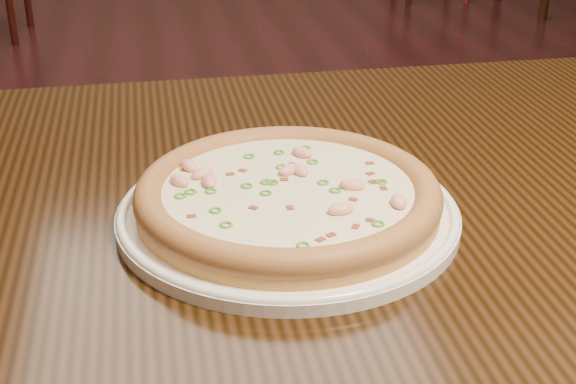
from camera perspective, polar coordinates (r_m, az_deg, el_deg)
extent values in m
cube|color=black|center=(0.85, 7.33, -0.91)|extent=(1.20, 0.80, 0.04)
cylinder|color=white|center=(0.77, 0.00, -1.60)|extent=(0.33, 0.33, 0.01)
torus|color=white|center=(0.77, 0.00, -1.20)|extent=(0.33, 0.33, 0.01)
cylinder|color=#BB8642|center=(0.77, 0.00, -0.60)|extent=(0.29, 0.29, 0.02)
torus|color=#AD733C|center=(0.76, 0.00, 0.00)|extent=(0.29, 0.29, 0.03)
cylinder|color=silver|center=(0.76, 0.00, 0.17)|extent=(0.24, 0.24, 0.00)
ellipsoid|color=#F2B29E|center=(0.78, -6.09, 1.31)|extent=(0.03, 0.02, 0.01)
ellipsoid|color=#F2B29E|center=(0.79, 0.06, 1.58)|extent=(0.03, 0.02, 0.01)
ellipsoid|color=#F2B29E|center=(0.83, 1.01, 2.82)|extent=(0.03, 0.03, 0.01)
ellipsoid|color=#F2B29E|center=(0.77, -5.60, 0.76)|extent=(0.01, 0.02, 0.01)
ellipsoid|color=#F2B29E|center=(0.76, 4.59, 0.52)|extent=(0.03, 0.02, 0.01)
ellipsoid|color=#F2B29E|center=(0.73, 7.88, -0.68)|extent=(0.02, 0.03, 0.01)
ellipsoid|color=#F2B29E|center=(0.71, 3.77, -1.23)|extent=(0.03, 0.02, 0.01)
ellipsoid|color=#F2B29E|center=(0.80, -7.05, 1.88)|extent=(0.02, 0.03, 0.01)
ellipsoid|color=#F2B29E|center=(0.79, 0.86, 1.59)|extent=(0.02, 0.03, 0.01)
ellipsoid|color=#F2B29E|center=(0.77, -7.71, 0.82)|extent=(0.02, 0.03, 0.01)
cube|color=maroon|center=(0.79, -4.14, 1.22)|extent=(0.01, 0.01, 0.00)
cube|color=maroon|center=(0.81, 0.32, 1.93)|extent=(0.01, 0.01, 0.00)
cube|color=maroon|center=(0.79, 5.87, 1.25)|extent=(0.01, 0.01, 0.00)
cube|color=maroon|center=(0.67, 2.32, -3.46)|extent=(0.01, 0.01, 0.00)
cube|color=maroon|center=(0.78, 6.41, 0.73)|extent=(0.01, 0.01, 0.00)
cube|color=maroon|center=(0.72, 0.14, -1.19)|extent=(0.01, 0.01, 0.00)
cube|color=maroon|center=(0.79, -3.25, 1.48)|extent=(0.01, 0.01, 0.00)
cube|color=maroon|center=(0.76, 6.80, 0.21)|extent=(0.01, 0.01, 0.00)
cube|color=maroon|center=(0.74, 4.64, -0.60)|extent=(0.01, 0.01, 0.00)
cube|color=maroon|center=(0.81, 5.83, 2.00)|extent=(0.01, 0.01, 0.00)
cube|color=maroon|center=(0.77, 6.00, 0.65)|extent=(0.01, 0.01, 0.00)
cube|color=maroon|center=(0.72, -2.49, -1.20)|extent=(0.01, 0.01, 0.00)
cube|color=maroon|center=(0.80, -7.37, 1.52)|extent=(0.01, 0.01, 0.00)
cube|color=maroon|center=(0.70, 5.85, -2.07)|extent=(0.01, 0.01, 0.00)
cube|color=maroon|center=(0.71, -6.89, -1.78)|extent=(0.01, 0.01, 0.00)
cube|color=maroon|center=(0.77, -1.25, 0.68)|extent=(0.01, 0.01, 0.00)
cube|color=maroon|center=(0.68, 3.08, -3.13)|extent=(0.01, 0.01, 0.00)
cube|color=maroon|center=(0.77, -0.28, 0.84)|extent=(0.01, 0.01, 0.00)
cube|color=maroon|center=(0.69, 4.82, -2.53)|extent=(0.01, 0.01, 0.00)
torus|color=#408C28|center=(0.75, -1.59, -0.09)|extent=(0.01, 0.01, 0.00)
torus|color=#408C28|center=(0.69, -4.42, -2.36)|extent=(0.02, 0.02, 0.00)
torus|color=#408C28|center=(0.66, 1.07, -3.84)|extent=(0.02, 0.02, 0.00)
torus|color=#408C28|center=(0.77, -1.57, 0.70)|extent=(0.01, 0.01, 0.00)
torus|color=#408C28|center=(0.76, -2.97, 0.42)|extent=(0.01, 0.01, 0.00)
torus|color=#408C28|center=(0.72, -5.19, -1.33)|extent=(0.02, 0.02, 0.00)
torus|color=#408C28|center=(0.77, 2.49, 0.66)|extent=(0.02, 0.02, 0.00)
torus|color=#408C28|center=(0.75, 3.37, 0.10)|extent=(0.02, 0.02, 0.00)
torus|color=#408C28|center=(0.75, -6.94, -0.01)|extent=(0.01, 0.01, 0.00)
torus|color=#408C28|center=(0.70, 6.41, -2.28)|extent=(0.02, 0.02, 0.00)
torus|color=#408C28|center=(0.75, -7.68, -0.30)|extent=(0.02, 0.02, 0.00)
torus|color=#408C28|center=(0.77, 6.64, 0.72)|extent=(0.02, 0.02, 0.00)
torus|color=#408C28|center=(0.80, -0.48, 1.78)|extent=(0.02, 0.02, 0.00)
torus|color=#408C28|center=(0.83, -0.66, 2.82)|extent=(0.02, 0.02, 0.00)
torus|color=#408C28|center=(0.84, 1.24, 3.12)|extent=(0.02, 0.02, 0.00)
torus|color=#408C28|center=(0.82, -2.79, 2.53)|extent=(0.02, 0.02, 0.00)
torus|color=#408C28|center=(0.77, -1.12, 0.67)|extent=(0.01, 0.01, 0.00)
torus|color=#408C28|center=(0.81, 1.76, 2.14)|extent=(0.01, 0.01, 0.00)
torus|color=#408C28|center=(0.75, -5.52, 0.04)|extent=(0.02, 0.02, 0.00)
cylinder|color=#4D2316|center=(4.27, -19.20, 12.52)|extent=(0.04, 0.04, 0.41)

